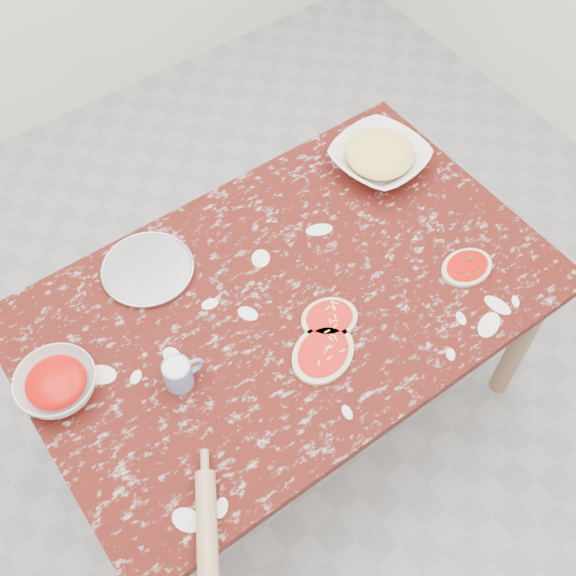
{
  "coord_description": "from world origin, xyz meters",
  "views": [
    {
      "loc": [
        -0.71,
        -0.97,
        2.56
      ],
      "look_at": [
        0.0,
        0.0,
        0.8
      ],
      "focal_mm": 44.89,
      "sensor_mm": 36.0,
      "label": 1
    }
  ],
  "objects_px": {
    "worktable": "(288,312)",
    "cheese_bowl": "(379,158)",
    "pizza_tray": "(148,270)",
    "rolling_pin": "(207,525)",
    "sauce_bowl": "(57,384)",
    "flour_mug": "(179,374)"
  },
  "relations": [
    {
      "from": "worktable",
      "to": "cheese_bowl",
      "type": "xyz_separation_m",
      "value": [
        0.57,
        0.26,
        0.12
      ]
    },
    {
      "from": "worktable",
      "to": "pizza_tray",
      "type": "xyz_separation_m",
      "value": [
        -0.29,
        0.34,
        0.09
      ]
    },
    {
      "from": "worktable",
      "to": "sauce_bowl",
      "type": "bearing_deg",
      "value": 170.18
    },
    {
      "from": "pizza_tray",
      "to": "rolling_pin",
      "type": "bearing_deg",
      "value": -109.33
    },
    {
      "from": "pizza_tray",
      "to": "cheese_bowl",
      "type": "xyz_separation_m",
      "value": [
        0.86,
        -0.08,
        0.03
      ]
    },
    {
      "from": "cheese_bowl",
      "to": "rolling_pin",
      "type": "xyz_separation_m",
      "value": [
        -1.14,
        -0.7,
        -0.01
      ]
    },
    {
      "from": "worktable",
      "to": "flour_mug",
      "type": "xyz_separation_m",
      "value": [
        -0.41,
        -0.05,
        0.13
      ]
    },
    {
      "from": "worktable",
      "to": "sauce_bowl",
      "type": "distance_m",
      "value": 0.72
    },
    {
      "from": "cheese_bowl",
      "to": "rolling_pin",
      "type": "height_order",
      "value": "cheese_bowl"
    },
    {
      "from": "sauce_bowl",
      "to": "rolling_pin",
      "type": "height_order",
      "value": "sauce_bowl"
    },
    {
      "from": "cheese_bowl",
      "to": "flour_mug",
      "type": "distance_m",
      "value": 1.03
    },
    {
      "from": "worktable",
      "to": "cheese_bowl",
      "type": "height_order",
      "value": "cheese_bowl"
    },
    {
      "from": "cheese_bowl",
      "to": "pizza_tray",
      "type": "bearing_deg",
      "value": 174.88
    },
    {
      "from": "worktable",
      "to": "cheese_bowl",
      "type": "bearing_deg",
      "value": 24.27
    },
    {
      "from": "pizza_tray",
      "to": "sauce_bowl",
      "type": "relative_size",
      "value": 1.25
    },
    {
      "from": "sauce_bowl",
      "to": "rolling_pin",
      "type": "xyz_separation_m",
      "value": [
        0.13,
        -0.56,
        -0.01
      ]
    },
    {
      "from": "sauce_bowl",
      "to": "flour_mug",
      "type": "distance_m",
      "value": 0.34
    },
    {
      "from": "worktable",
      "to": "sauce_bowl",
      "type": "relative_size",
      "value": 7.11
    },
    {
      "from": "sauce_bowl",
      "to": "rolling_pin",
      "type": "relative_size",
      "value": 0.85
    },
    {
      "from": "flour_mug",
      "to": "rolling_pin",
      "type": "height_order",
      "value": "flour_mug"
    },
    {
      "from": "pizza_tray",
      "to": "sauce_bowl",
      "type": "xyz_separation_m",
      "value": [
        -0.4,
        -0.21,
        0.03
      ]
    },
    {
      "from": "pizza_tray",
      "to": "rolling_pin",
      "type": "height_order",
      "value": "rolling_pin"
    }
  ]
}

